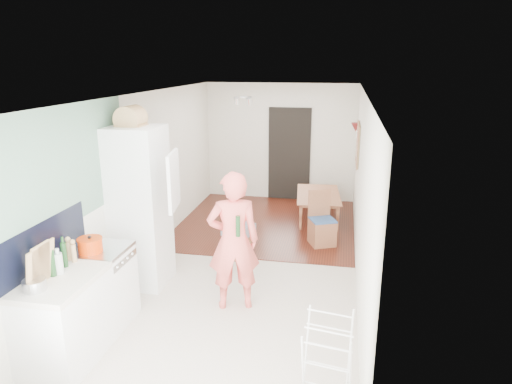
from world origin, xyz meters
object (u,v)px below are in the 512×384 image
(dining_table, at_px, (319,209))
(dining_chair, at_px, (323,219))
(stool, at_px, (240,247))
(drying_rack, at_px, (327,360))
(person, at_px, (233,229))

(dining_table, distance_m, dining_chair, 1.30)
(stool, relative_size, drying_rack, 0.48)
(person, height_order, stool, person)
(person, xyz_separation_m, dining_table, (0.85, 3.44, -0.80))
(stool, bearing_deg, dining_chair, 32.99)
(drying_rack, bearing_deg, stool, 126.79)
(person, bearing_deg, drying_rack, 112.01)
(person, distance_m, drying_rack, 1.96)
(stool, bearing_deg, drying_rack, -62.90)
(dining_chair, xyz_separation_m, stool, (-1.21, -0.79, -0.26))
(person, distance_m, dining_table, 3.64)
(stool, bearing_deg, dining_table, 61.97)
(dining_table, xyz_separation_m, stool, (-1.09, -2.06, -0.02))
(dining_table, bearing_deg, dining_chair, -179.95)
(dining_table, relative_size, stool, 3.13)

